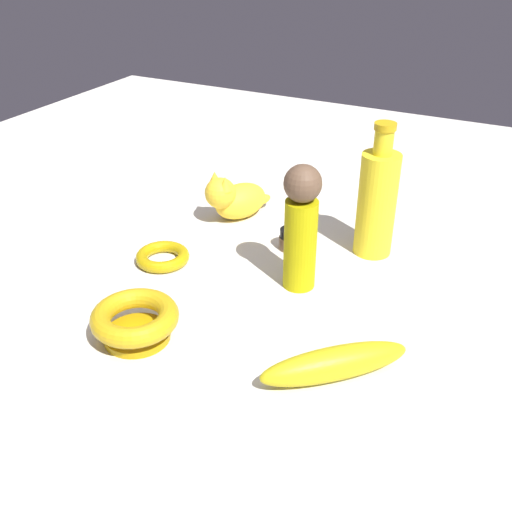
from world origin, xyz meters
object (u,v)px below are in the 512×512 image
(bowl, at_px, (135,320))
(bottle_tall, at_px, (377,201))
(banana, at_px, (335,363))
(cat_figurine, at_px, (235,198))
(nail_polish_jar, at_px, (291,239))
(bangle, at_px, (163,257))
(person_figure_adult, at_px, (301,225))

(bowl, relative_size, bottle_tall, 0.53)
(bowl, bearing_deg, banana, 100.36)
(banana, bearing_deg, bowl, 146.30)
(banana, relative_size, bottle_tall, 0.87)
(cat_figurine, bearing_deg, nail_polish_jar, 67.39)
(nail_polish_jar, height_order, bottle_tall, bottle_tall)
(nail_polish_jar, xyz_separation_m, bangle, (0.14, -0.17, -0.01))
(bowl, xyz_separation_m, bangle, (-0.19, -0.09, -0.02))
(banana, xyz_separation_m, bottle_tall, (-0.33, -0.05, 0.07))
(cat_figurine, bearing_deg, banana, 44.24)
(bangle, relative_size, cat_figurine, 0.63)
(bangle, bearing_deg, cat_figurine, 171.27)
(cat_figurine, height_order, person_figure_adult, person_figure_adult)
(person_figure_adult, bearing_deg, bottle_tall, 155.56)
(bottle_tall, bearing_deg, cat_figurine, -90.89)
(bottle_tall, height_order, person_figure_adult, bottle_tall)
(banana, bearing_deg, nail_polish_jar, 79.63)
(cat_figurine, bearing_deg, bottle_tall, 89.11)
(bowl, distance_m, bangle, 0.21)
(banana, distance_m, cat_figurine, 0.46)
(nail_polish_jar, distance_m, person_figure_adult, 0.14)
(bangle, xyz_separation_m, banana, (0.14, 0.35, 0.01))
(cat_figurine, bearing_deg, person_figure_adult, 51.64)
(bangle, relative_size, bottle_tall, 0.39)
(nail_polish_jar, relative_size, person_figure_adult, 0.19)
(nail_polish_jar, xyz_separation_m, person_figure_adult, (0.10, 0.06, 0.09))
(nail_polish_jar, distance_m, cat_figurine, 0.16)
(bowl, height_order, banana, bowl)
(banana, bearing_deg, bottle_tall, 55.36)
(bangle, relative_size, person_figure_adult, 0.45)
(nail_polish_jar, bearing_deg, banana, 33.69)
(person_figure_adult, bearing_deg, bangle, -80.47)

